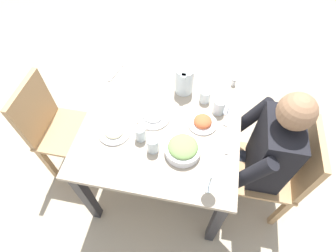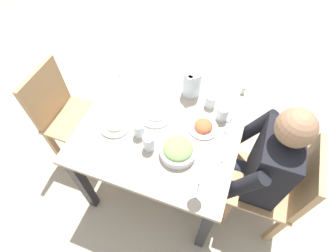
{
  "view_description": "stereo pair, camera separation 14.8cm",
  "coord_description": "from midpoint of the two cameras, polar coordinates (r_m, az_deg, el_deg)",
  "views": [
    {
      "loc": [
        -0.96,
        -0.23,
        2.07
      ],
      "look_at": [
        -0.04,
        -0.05,
        0.76
      ],
      "focal_mm": 28.38,
      "sensor_mm": 36.0,
      "label": 1
    },
    {
      "loc": [
        -0.93,
        -0.37,
        2.07
      ],
      "look_at": [
        -0.04,
        -0.05,
        0.76
      ],
      "focal_mm": 28.38,
      "sensor_mm": 36.0,
      "label": 2
    }
  ],
  "objects": [
    {
      "name": "ground_plane",
      "position": [
        2.3,
        1.13,
        -10.17
      ],
      "size": [
        8.0,
        8.0,
        0.0
      ],
      "primitive_type": "plane",
      "color": "tan"
    },
    {
      "name": "dining_table",
      "position": [
        1.75,
        1.45,
        -1.23
      ],
      "size": [
        0.97,
        0.97,
        0.74
      ],
      "color": "gray",
      "rests_on": "ground_plane"
    },
    {
      "name": "chair_near",
      "position": [
        1.87,
        24.75,
        -11.88
      ],
      "size": [
        0.4,
        0.4,
        0.88
      ],
      "color": "tan",
      "rests_on": "ground_plane"
    },
    {
      "name": "chair_far",
      "position": [
        2.12,
        -19.43,
        2.48
      ],
      "size": [
        0.4,
        0.4,
        0.88
      ],
      "color": "tan",
      "rests_on": "ground_plane"
    },
    {
      "name": "diner_near",
      "position": [
        1.7,
        19.91,
        -8.17
      ],
      "size": [
        0.48,
        0.53,
        1.18
      ],
      "color": "black",
      "rests_on": "ground_plane"
    },
    {
      "name": "water_pitcher",
      "position": [
        1.75,
        7.59,
        9.14
      ],
      "size": [
        0.16,
        0.12,
        0.19
      ],
      "color": "silver",
      "rests_on": "dining_table"
    },
    {
      "name": "salad_bowl",
      "position": [
        1.49,
        4.98,
        -5.39
      ],
      "size": [
        0.21,
        0.21,
        0.09
      ],
      "color": "white",
      "rests_on": "dining_table"
    },
    {
      "name": "plate_rice_curry",
      "position": [
        1.63,
        10.19,
        -0.29
      ],
      "size": [
        0.18,
        0.18,
        0.06
      ],
      "color": "white",
      "rests_on": "dining_table"
    },
    {
      "name": "plate_beans",
      "position": [
        1.64,
        -8.81,
        0.11
      ],
      "size": [
        0.19,
        0.19,
        0.04
      ],
      "color": "white",
      "rests_on": "dining_table"
    },
    {
      "name": "plate_yoghurt",
      "position": [
        1.67,
        -0.15,
        2.58
      ],
      "size": [
        0.22,
        0.22,
        0.05
      ],
      "color": "white",
      "rests_on": "dining_table"
    },
    {
      "name": "water_glass_by_pitcher",
      "position": [
        1.68,
        14.15,
        2.53
      ],
      "size": [
        0.07,
        0.07,
        0.1
      ],
      "primitive_type": "cylinder",
      "color": "silver",
      "rests_on": "dining_table"
    },
    {
      "name": "water_glass_far_left",
      "position": [
        1.74,
        11.55,
        5.15
      ],
      "size": [
        0.07,
        0.07,
        0.09
      ],
      "primitive_type": "cylinder",
      "color": "silver",
      "rests_on": "dining_table"
    },
    {
      "name": "water_glass_near_left",
      "position": [
        1.5,
        -1.32,
        -3.75
      ],
      "size": [
        0.07,
        0.07,
        0.11
      ],
      "primitive_type": "cylinder",
      "color": "silver",
      "rests_on": "dining_table"
    },
    {
      "name": "water_glass_near_right",
      "position": [
        1.56,
        -3.54,
        -0.98
      ],
      "size": [
        0.06,
        0.06,
        0.1
      ],
      "primitive_type": "cylinder",
      "color": "silver",
      "rests_on": "dining_table"
    },
    {
      "name": "wine_glass",
      "position": [
        1.31,
        10.08,
        -11.78
      ],
      "size": [
        0.08,
        0.08,
        0.2
      ],
      "color": "silver",
      "rests_on": "dining_table"
    },
    {
      "name": "salt_shaker",
      "position": [
        1.88,
        18.04,
        7.23
      ],
      "size": [
        0.03,
        0.03,
        0.05
      ],
      "color": "white",
      "rests_on": "dining_table"
    },
    {
      "name": "fork_near",
      "position": [
        1.7,
        15.86,
        0.43
      ],
      "size": [
        0.17,
        0.06,
        0.01
      ],
      "primitive_type": "cube",
      "rotation": [
        0.0,
        0.0,
        -0.18
      ],
      "color": "silver",
      "rests_on": "dining_table"
    },
    {
      "name": "knife_near",
      "position": [
        1.99,
        -6.56,
        12.2
      ],
      "size": [
        0.18,
        0.06,
        0.01
      ],
      "primitive_type": "cube",
      "rotation": [
        0.0,
        0.0,
        -0.23
      ],
      "color": "silver",
      "rests_on": "dining_table"
    },
    {
      "name": "fork_far",
      "position": [
        1.76,
        16.08,
        2.6
      ],
      "size": [
        0.17,
        0.05,
        0.01
      ],
      "primitive_type": "cube",
      "rotation": [
        0.0,
        0.0,
        -0.14
      ],
      "color": "silver",
      "rests_on": "dining_table"
    },
    {
      "name": "knife_far",
      "position": [
        1.59,
        14.88,
        -4.93
      ],
      "size": [
        0.19,
        0.02,
        0.01
      ],
      "primitive_type": "cube",
      "rotation": [
        0.0,
        0.0,
        -0.03
      ],
      "color": "silver",
      "rests_on": "dining_table"
    }
  ]
}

